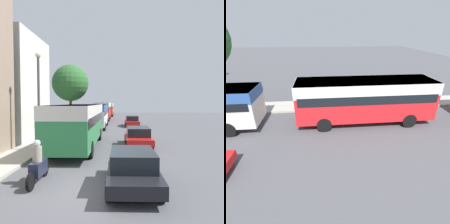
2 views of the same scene
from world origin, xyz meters
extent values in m
plane|color=#515156|center=(0.00, 0.00, 0.00)|extent=(120.00, 120.00, 0.00)
cube|color=silver|center=(-9.16, 10.91, 4.43)|extent=(5.92, 6.58, 8.87)
cube|color=#2D8447|center=(-2.01, 7.46, 1.76)|extent=(2.58, 9.68, 2.52)
cube|color=silver|center=(-2.01, 7.46, 2.64)|extent=(2.60, 9.73, 0.76)
cube|color=black|center=(-2.01, 7.46, 2.07)|extent=(2.63, 9.29, 0.55)
cylinder|color=black|center=(-3.19, 10.46, 0.50)|extent=(0.28, 1.00, 1.00)
cylinder|color=black|center=(-0.82, 10.46, 0.50)|extent=(0.28, 1.00, 1.00)
cylinder|color=black|center=(-3.19, 4.45, 0.50)|extent=(0.28, 1.00, 1.00)
cylinder|color=black|center=(-0.82, 4.45, 0.50)|extent=(0.28, 1.00, 1.00)
cube|color=silver|center=(-1.91, 19.45, 1.70)|extent=(2.41, 9.26, 2.40)
cube|color=#2D569E|center=(-1.91, 19.45, 2.54)|extent=(2.43, 9.30, 0.72)
cube|color=black|center=(-1.91, 19.45, 2.00)|extent=(2.45, 8.89, 0.53)
cylinder|color=black|center=(-3.02, 22.32, 0.50)|extent=(0.28, 1.00, 1.00)
cylinder|color=black|center=(-0.81, 22.32, 0.50)|extent=(0.28, 1.00, 1.00)
cylinder|color=black|center=(-3.02, 16.58, 0.50)|extent=(0.28, 1.00, 1.00)
cylinder|color=black|center=(-0.81, 16.58, 0.50)|extent=(0.28, 1.00, 1.00)
cube|color=red|center=(-2.03, 31.35, 1.82)|extent=(2.60, 9.52, 2.64)
cube|color=white|center=(-2.03, 31.35, 2.74)|extent=(2.62, 9.57, 0.79)
cube|color=black|center=(-2.03, 31.35, 2.15)|extent=(2.65, 9.14, 0.58)
cylinder|color=black|center=(-3.22, 34.31, 0.50)|extent=(0.28, 1.00, 1.00)
cylinder|color=black|center=(-0.83, 34.31, 0.50)|extent=(0.28, 1.00, 1.00)
cylinder|color=black|center=(-3.22, 28.40, 0.50)|extent=(0.28, 1.00, 1.00)
cylinder|color=black|center=(-0.83, 28.40, 0.50)|extent=(0.28, 1.00, 1.00)
cube|color=#EA5B23|center=(-1.66, 43.45, 1.71)|extent=(2.40, 9.40, 2.42)
cube|color=white|center=(-1.66, 43.45, 2.55)|extent=(2.43, 9.45, 0.72)
cube|color=black|center=(-1.66, 43.45, 2.01)|extent=(2.45, 9.03, 0.53)
cylinder|color=black|center=(-2.76, 46.37, 0.50)|extent=(0.28, 1.00, 1.00)
cylinder|color=black|center=(-0.55, 46.37, 0.50)|extent=(0.28, 1.00, 1.00)
cylinder|color=black|center=(-2.76, 40.54, 0.50)|extent=(0.28, 1.00, 1.00)
cylinder|color=black|center=(-0.55, 40.54, 0.50)|extent=(0.28, 1.00, 1.00)
cube|color=#1E2338|center=(-2.40, 0.66, 0.59)|extent=(0.38, 1.10, 0.55)
cylinder|color=black|center=(-2.40, 1.46, 0.32)|extent=(0.10, 0.64, 0.64)
cylinder|color=black|center=(-2.40, -0.14, 0.32)|extent=(0.12, 0.64, 0.64)
cylinder|color=gray|center=(-2.40, 0.56, 1.17)|extent=(0.36, 0.36, 0.60)
sphere|color=silver|center=(-2.40, 0.56, 1.60)|extent=(0.26, 0.26, 0.26)
cube|color=black|center=(1.30, 0.33, 0.54)|extent=(1.84, 3.88, 0.44)
cube|color=black|center=(1.30, 0.33, 1.07)|extent=(1.62, 2.13, 0.62)
cylinder|color=black|center=(0.45, 1.53, 0.32)|extent=(0.22, 0.64, 0.64)
cylinder|color=black|center=(2.15, 1.53, 0.32)|extent=(0.22, 0.64, 0.64)
cylinder|color=black|center=(0.45, -0.87, 0.32)|extent=(0.22, 0.64, 0.64)
cylinder|color=black|center=(2.15, -0.87, 0.32)|extent=(0.22, 0.64, 0.64)
cube|color=red|center=(2.21, 8.13, 0.54)|extent=(1.80, 4.11, 0.44)
cube|color=black|center=(2.21, 8.13, 1.06)|extent=(1.58, 2.26, 0.62)
cylinder|color=black|center=(1.38, 9.40, 0.32)|extent=(0.22, 0.64, 0.64)
cylinder|color=black|center=(3.04, 9.40, 0.32)|extent=(0.22, 0.64, 0.64)
cylinder|color=black|center=(1.38, 6.85, 0.32)|extent=(0.22, 0.64, 0.64)
cylinder|color=black|center=(3.04, 6.85, 0.32)|extent=(0.22, 0.64, 0.64)
cube|color=red|center=(2.61, 21.56, 0.55)|extent=(1.76, 4.60, 0.45)
cube|color=black|center=(2.61, 21.56, 1.09)|extent=(1.55, 2.53, 0.63)
cylinder|color=black|center=(1.80, 22.98, 0.32)|extent=(0.22, 0.64, 0.64)
cylinder|color=black|center=(3.42, 22.98, 0.32)|extent=(0.22, 0.64, 0.64)
cylinder|color=black|center=(1.80, 20.13, 0.32)|extent=(0.22, 0.64, 0.64)
cylinder|color=black|center=(3.42, 20.13, 0.32)|extent=(0.22, 0.64, 0.64)
cylinder|color=#232838|center=(-4.92, 44.53, 0.58)|extent=(0.34, 0.34, 0.86)
cylinder|color=maroon|center=(-4.92, 44.53, 1.37)|extent=(0.42, 0.42, 0.72)
sphere|color=tan|center=(-4.92, 44.53, 1.84)|extent=(0.23, 0.23, 0.23)
cylinder|color=brown|center=(-5.21, 19.42, 2.03)|extent=(0.36, 0.36, 3.77)
sphere|color=#2D662D|center=(-5.21, 19.42, 5.62)|extent=(4.54, 4.54, 4.54)
cylinder|color=#47474C|center=(-4.35, 6.10, 3.10)|extent=(0.16, 0.16, 5.91)
sphere|color=beige|center=(-4.35, 6.10, 6.21)|extent=(0.36, 0.36, 0.36)
camera|label=1|loc=(0.76, -7.79, 3.18)|focal=35.00mm
camera|label=2|loc=(9.34, 28.32, 6.32)|focal=28.00mm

